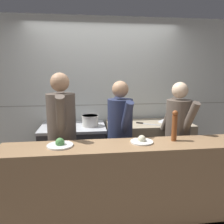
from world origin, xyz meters
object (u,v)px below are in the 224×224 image
object	(u,v)px
stock_pot	(57,122)
chef_sous	(120,135)
mixing_bowl_steel	(167,120)
chef_line	(177,135)
oven_range	(74,153)
chefs_knife	(146,124)
chef_head_cook	(62,135)
sauce_pot	(90,120)
plated_dish_main	(60,144)
pepper_mill	(175,125)
plated_dish_appetiser	(142,141)

from	to	relation	value
stock_pot	chef_sous	bearing A→B (deg)	-34.28
mixing_bowl_steel	chef_sous	size ratio (longest dim) A/B	0.18
chef_sous	chef_line	world-z (taller)	chef_sous
oven_range	stock_pot	xyz separation A→B (m)	(-0.24, -0.02, 0.52)
stock_pot	chefs_knife	bearing A→B (deg)	-2.79
mixing_bowl_steel	chef_line	world-z (taller)	chef_line
chef_head_cook	chefs_knife	bearing A→B (deg)	21.26
oven_range	chefs_knife	xyz separation A→B (m)	(1.14, -0.08, 0.46)
oven_range	chef_head_cook	xyz separation A→B (m)	(-0.09, -0.69, 0.51)
stock_pot	sauce_pot	world-z (taller)	sauce_pot
stock_pot	chefs_knife	size ratio (longest dim) A/B	0.90
plated_dish_main	pepper_mill	bearing A→B (deg)	1.34
oven_range	plated_dish_appetiser	size ratio (longest dim) A/B	4.03
stock_pot	plated_dish_main	world-z (taller)	plated_dish_main
sauce_pot	plated_dish_main	distance (m)	1.14
plated_dish_appetiser	mixing_bowl_steel	bearing A→B (deg)	57.48
chefs_knife	plated_dish_appetiser	size ratio (longest dim) A/B	1.39
sauce_pot	pepper_mill	bearing A→B (deg)	-49.47
sauce_pot	chef_head_cook	xyz separation A→B (m)	(-0.36, -0.65, -0.02)
chef_sous	chef_line	xyz separation A→B (m)	(0.77, -0.05, -0.01)
chef_head_cook	chef_line	size ratio (longest dim) A/B	1.08
chef_line	chef_head_cook	bearing A→B (deg)	163.77
oven_range	stock_pot	size ratio (longest dim) A/B	3.22
oven_range	sauce_pot	distance (m)	0.60
plated_dish_appetiser	chef_line	bearing A→B (deg)	36.67
sauce_pot	chef_sous	xyz separation A→B (m)	(0.37, -0.57, -0.08)
plated_dish_appetiser	chef_line	distance (m)	0.77
chefs_knife	sauce_pot	bearing A→B (deg)	177.43
stock_pot	sauce_pot	size ratio (longest dim) A/B	1.18
mixing_bowl_steel	chef_sous	world-z (taller)	chef_sous
oven_range	mixing_bowl_steel	xyz separation A→B (m)	(1.52, 0.01, 0.49)
chef_head_cook	mixing_bowl_steel	bearing A→B (deg)	18.57
chefs_knife	chef_sous	size ratio (longest dim) A/B	0.21
oven_range	chef_sous	world-z (taller)	chef_sous
chefs_knife	pepper_mill	bearing A→B (deg)	-88.25
chefs_knife	chef_sous	bearing A→B (deg)	-133.27
mixing_bowl_steel	chef_line	bearing A→B (deg)	-99.28
plated_dish_appetiser	chef_head_cook	bearing A→B (deg)	154.29
pepper_mill	chef_line	world-z (taller)	chef_line
stock_pot	plated_dish_appetiser	size ratio (longest dim) A/B	1.25
pepper_mill	plated_dish_appetiser	bearing A→B (deg)	-177.09
oven_range	mixing_bowl_steel	distance (m)	1.60
oven_range	pepper_mill	distance (m)	1.75
sauce_pot	chefs_knife	world-z (taller)	sauce_pot
chefs_knife	pepper_mill	distance (m)	1.05
stock_pot	pepper_mill	size ratio (longest dim) A/B	0.89
mixing_bowl_steel	plated_dish_main	world-z (taller)	plated_dish_main
mixing_bowl_steel	plated_dish_main	distance (m)	1.96
chefs_knife	chef_line	bearing A→B (deg)	-65.19
plated_dish_main	chef_head_cook	xyz separation A→B (m)	(-0.02, 0.44, -0.03)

